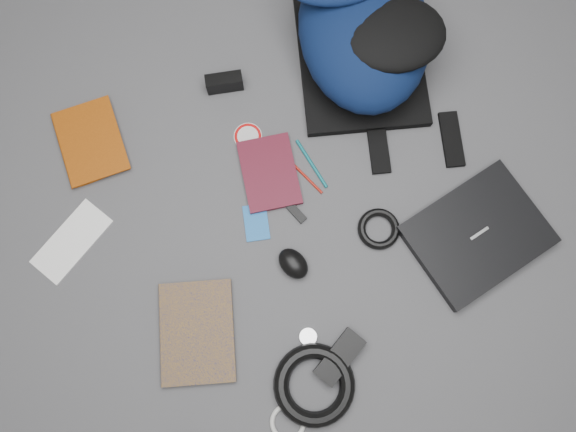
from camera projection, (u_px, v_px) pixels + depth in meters
name	position (u px, v px, depth m)	size (l,w,h in m)	color
ground	(288.00, 218.00, 1.49)	(4.00, 4.00, 0.00)	#4F4F51
backpack	(364.00, 29.00, 1.48)	(0.37, 0.54, 0.22)	black
laptop	(477.00, 234.00, 1.46)	(0.33, 0.26, 0.03)	black
textbook_red	(61.00, 152.00, 1.51)	(0.16, 0.22, 0.02)	#863707
comic_book	(160.00, 335.00, 1.41)	(0.19, 0.26, 0.02)	#B37C0C
envelope	(72.00, 241.00, 1.47)	(0.22, 0.10, 0.00)	white
dvd_case	(269.00, 173.00, 1.50)	(0.14, 0.20, 0.02)	#410C18
compact_camera	(224.00, 83.00, 1.54)	(0.10, 0.04, 0.06)	black
sticker_disc	(248.00, 136.00, 1.53)	(0.08, 0.08, 0.00)	silver
pen_teal	(312.00, 164.00, 1.51)	(0.01, 0.01, 0.15)	#0B636B
pen_red	(306.00, 177.00, 1.51)	(0.01, 0.01, 0.12)	#A1170C
id_badge	(256.00, 223.00, 1.48)	(0.06, 0.10, 0.00)	#175FAD
usb_black	(296.00, 213.00, 1.48)	(0.02, 0.06, 0.01)	black
key_fob	(277.00, 190.00, 1.50)	(0.02, 0.04, 0.01)	black
mouse	(293.00, 264.00, 1.44)	(0.06, 0.09, 0.05)	black
headphone_left	(205.00, 346.00, 1.41)	(0.05, 0.05, 0.01)	silver
headphone_right	(308.00, 337.00, 1.41)	(0.04, 0.04, 0.01)	silver
cable_coil	(379.00, 229.00, 1.47)	(0.11, 0.11, 0.02)	black
power_brick	(340.00, 357.00, 1.39)	(0.14, 0.06, 0.03)	black
power_cord_coil	(314.00, 385.00, 1.38)	(0.20, 0.20, 0.04)	black
white_cable_coil	(288.00, 422.00, 1.37)	(0.09, 0.09, 0.01)	silver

